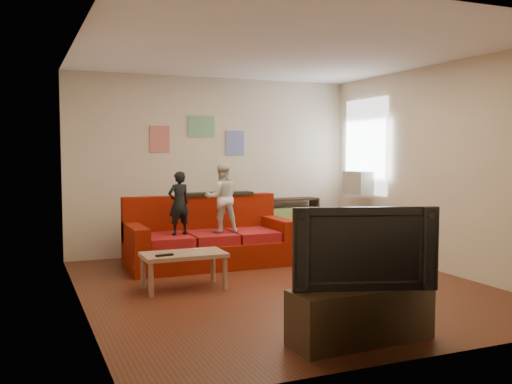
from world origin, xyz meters
name	(u,v)px	position (x,y,z in m)	size (l,w,h in m)	color
room_shell	(283,171)	(0.00, 0.00, 1.35)	(4.52, 5.02, 2.72)	#592919
sofa	(208,241)	(-0.41, 1.55, 0.33)	(2.22, 1.02, 0.98)	maroon
child_a	(179,203)	(-0.86, 1.38, 0.89)	(0.31, 0.20, 0.84)	black
child_b	(222,198)	(-0.26, 1.38, 0.94)	(0.46, 0.36, 0.95)	silver
coffee_table	(184,258)	(-1.10, 0.31, 0.36)	(0.94, 0.52, 0.42)	#A37960
remote	(164,255)	(-1.35, 0.19, 0.43)	(0.20, 0.05, 0.02)	black
game_controller	(199,250)	(-0.90, 0.36, 0.44)	(0.13, 0.04, 0.03)	silver
bookshelf	(287,226)	(1.17, 2.30, 0.36)	(1.02, 0.30, 0.81)	black
window	(366,147)	(2.22, 1.65, 1.64)	(0.04, 1.08, 1.48)	white
ac_unit	(359,183)	(2.10, 1.65, 1.08)	(0.28, 0.55, 0.35)	#B7B2A3
artwork_left	(160,139)	(-0.85, 2.48, 1.75)	(0.30, 0.01, 0.40)	#D87266
artwork_center	(201,126)	(-0.20, 2.48, 1.95)	(0.42, 0.01, 0.32)	#72B27F
artwork_right	(235,143)	(0.35, 2.48, 1.70)	(0.30, 0.01, 0.38)	#727FCC
file_box	(318,252)	(1.05, 1.05, 0.16)	(0.45, 0.35, 0.31)	beige
tv_stand	(361,315)	(-0.24, -2.00, 0.23)	(1.23, 0.41, 0.46)	#3E2F1D
television	(362,247)	(-0.24, -2.00, 0.80)	(1.18, 0.16, 0.68)	black
tissue	(252,261)	(0.16, 1.31, 0.04)	(0.09, 0.09, 0.09)	silver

